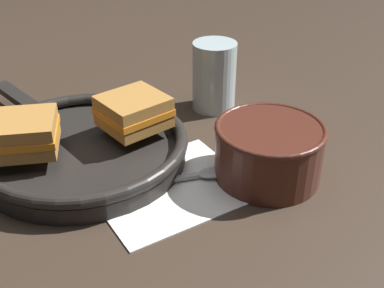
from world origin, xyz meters
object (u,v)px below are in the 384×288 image
Objects in this scene: skillet at (83,148)px; sandwich_near_right at (23,134)px; soup_bowl at (269,148)px; sandwich_near_left at (134,111)px; drinking_glass at (214,76)px; spoon at (201,175)px.

sandwich_near_right is at bearing 173.82° from skillet.
sandwich_near_right is at bearing 146.62° from soup_bowl.
soup_bowl is 1.28× the size of sandwich_near_right.
skillet is at bearing 170.82° from sandwich_near_left.
sandwich_near_right reaches higher than soup_bowl.
sandwich_near_right reaches higher than skillet.
skillet is 0.09m from sandwich_near_right.
sandwich_near_left is at bearing -7.69° from sandwich_near_right.
soup_bowl is at bearing -105.24° from drinking_glass.
drinking_glass reaches higher than sandwich_near_left.
sandwich_near_left is 0.16m from sandwich_near_right.
spoon is 0.14m from sandwich_near_left.
drinking_glass is (0.26, 0.04, 0.04)m from skillet.
spoon is 1.31× the size of sandwich_near_right.
drinking_glass is (0.34, 0.03, -0.01)m from sandwich_near_right.
spoon is at bearing -35.85° from sandwich_near_right.
soup_bowl is 0.35× the size of skillet.
sandwich_near_left is at bearing -163.24° from drinking_glass.
sandwich_near_right is 0.98× the size of drinking_glass.
soup_bowl is 0.10m from spoon.
drinking_glass is at bearing 5.71° from sandwich_near_right.
skillet is 0.27m from drinking_glass.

